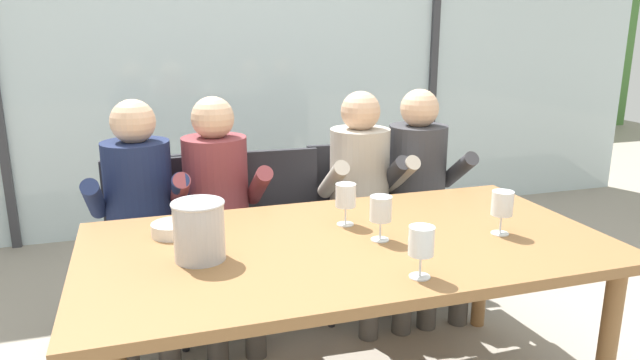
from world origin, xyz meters
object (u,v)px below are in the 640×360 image
dining_table (347,258)px  person_maroon_top (219,202)px  person_charcoal_jacket (422,184)px  wine_glass_center_pour (502,205)px  chair_left_of_center (211,228)px  person_beige_jumper (364,189)px  chair_near_window_right (406,206)px  wine_glass_by_right_taster (381,210)px  wine_glass_near_bucket (346,197)px  chair_near_curtain (150,232)px  ice_bucket_primary (199,230)px  chair_right_of_center (347,212)px  wine_glass_by_left_taster (421,243)px  person_navy_polo (140,209)px  chair_center (284,220)px  tasting_bowl (173,229)px

dining_table → person_maroon_top: bearing=115.5°
person_charcoal_jacket → wine_glass_center_pour: size_ratio=6.84×
chair_left_of_center → person_beige_jumper: size_ratio=0.73×
chair_near_window_right → wine_glass_by_right_taster: bearing=-114.7°
chair_near_window_right → person_beige_jumper: (-0.33, -0.16, 0.17)m
wine_glass_near_bucket → wine_glass_center_pour: same height
person_beige_jumper → wine_glass_near_bucket: person_beige_jumper is taller
chair_near_curtain → ice_bucket_primary: (0.16, -0.96, 0.33)m
chair_near_curtain → person_beige_jumper: size_ratio=0.73×
dining_table → chair_right_of_center: chair_right_of_center is taller
wine_glass_by_left_taster → wine_glass_near_bucket: bearing=95.6°
chair_left_of_center → person_navy_polo: (-0.34, -0.12, 0.17)m
wine_glass_near_bucket → chair_left_of_center: bearing=122.1°
person_beige_jumper → wine_glass_by_left_taster: 1.22m
chair_right_of_center → person_maroon_top: bearing=-161.8°
chair_center → ice_bucket_primary: (-0.53, -0.94, 0.33)m
person_navy_polo → chair_center: bearing=11.6°
chair_right_of_center → person_navy_polo: 1.13m
dining_table → wine_glass_center_pour: wine_glass_center_pour is taller
chair_center → ice_bucket_primary: 1.13m
chair_right_of_center → wine_glass_center_pour: (0.24, -1.07, 0.34)m
chair_center → wine_glass_by_left_taster: 1.36m
chair_center → tasting_bowl: bearing=-129.6°
person_charcoal_jacket → tasting_bowl: size_ratio=7.23×
person_navy_polo → dining_table: bearing=-45.0°
dining_table → wine_glass_by_right_taster: size_ratio=11.39×
chair_center → tasting_bowl: size_ratio=5.29×
chair_near_curtain → tasting_bowl: chair_near_curtain is taller
person_navy_polo → person_beige_jumper: same height
chair_left_of_center → wine_glass_center_pour: 1.48m
chair_near_window_right → wine_glass_by_left_taster: wine_glass_by_left_taster is taller
chair_left_of_center → chair_center: 0.39m
chair_left_of_center → wine_glass_by_right_taster: 1.14m
wine_glass_center_pour → chair_center: bearing=120.9°
chair_center → wine_glass_near_bucket: bearing=-81.3°
tasting_bowl → wine_glass_near_bucket: wine_glass_near_bucket is taller
chair_left_of_center → wine_glass_by_right_taster: size_ratio=5.00×
chair_left_of_center → wine_glass_center_pour: bearing=-47.0°
chair_center → chair_right_of_center: (0.38, 0.03, 0.00)m
wine_glass_by_right_taster → wine_glass_center_pour: bearing=-9.5°
chair_near_window_right → person_maroon_top: 1.12m
dining_table → person_navy_polo: 1.10m
chair_near_window_right → tasting_bowl: bearing=-146.3°
person_charcoal_jacket → person_beige_jumper: bearing=-176.8°
chair_center → chair_right_of_center: size_ratio=1.00×
chair_near_window_right → ice_bucket_primary: size_ratio=4.12×
chair_near_curtain → chair_left_of_center: size_ratio=1.00×
ice_bucket_primary → wine_glass_center_pour: 1.16m
chair_left_of_center → chair_near_window_right: 1.13m
chair_right_of_center → person_charcoal_jacket: person_charcoal_jacket is taller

